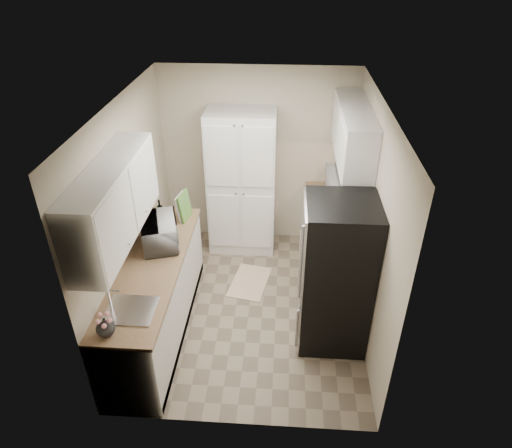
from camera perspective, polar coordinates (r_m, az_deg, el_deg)
name	(u,v)px	position (r m, az deg, el deg)	size (l,w,h in m)	color
ground	(249,306)	(5.66, -0.83, -10.18)	(3.20, 3.20, 0.00)	#7A6B56
room_shell	(246,188)	(4.72, -1.21, 4.55)	(2.64, 3.24, 2.52)	beige
pantry_cabinet	(242,183)	(6.19, -1.79, 5.09)	(0.90, 0.55, 2.00)	silver
base_cabinet_left	(157,298)	(5.21, -12.30, -9.05)	(0.60, 2.30, 0.88)	silver
countertop_left	(152,265)	(4.93, -12.91, -5.00)	(0.63, 2.33, 0.04)	#846647
base_cabinet_right	(327,226)	(6.37, 8.91, -0.30)	(0.60, 0.80, 0.88)	silver
countertop_right	(330,197)	(6.14, 9.27, 3.33)	(0.63, 0.83, 0.04)	#846647
electric_range	(331,258)	(5.68, 9.32, -4.27)	(0.71, 0.78, 1.13)	#B7B7BC
refrigerator	(336,275)	(4.82, 9.97, -6.31)	(0.70, 0.72, 1.70)	#B7B7BC
microwave	(160,232)	(5.11, -11.93, -1.03)	(0.56, 0.38, 0.31)	#A7A6AB
wine_bottle	(160,212)	(5.52, -11.88, 1.42)	(0.07, 0.07, 0.28)	black
flower_vase	(105,327)	(4.18, -18.33, -12.07)	(0.16, 0.16, 0.17)	silver
cutting_board	(185,206)	(5.53, -8.91, 2.24)	(0.02, 0.27, 0.34)	#4F8B35
toaster_oven	(337,190)	(6.04, 10.08, 4.22)	(0.32, 0.40, 0.23)	silver
fruit_basket	(338,177)	(5.96, 10.16, 5.76)	(0.29, 0.29, 0.12)	orange
kitchen_mat	(250,282)	(6.00, -0.79, -7.24)	(0.44, 0.70, 0.01)	beige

